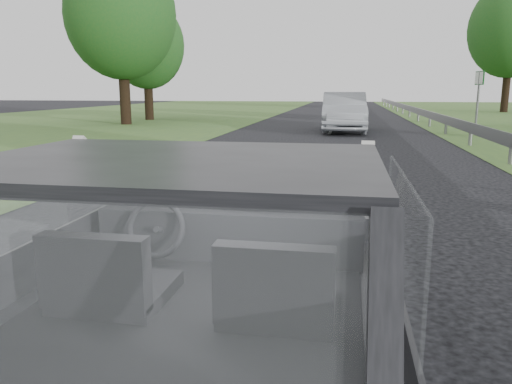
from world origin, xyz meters
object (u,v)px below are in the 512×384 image
at_px(subject_car, 207,286).
at_px(other_car, 344,112).
at_px(cat, 266,195).
at_px(highway_sign, 478,100).

relative_size(subject_car, other_car, 0.82).
bearing_deg(cat, subject_car, -113.21).
bearing_deg(subject_car, highway_sign, 73.67).
height_order(other_car, highway_sign, highway_sign).
relative_size(subject_car, cat, 6.51).
relative_size(other_car, highway_sign, 1.95).
relative_size(subject_car, highway_sign, 1.60).
height_order(subject_car, highway_sign, highway_sign).
relative_size(cat, other_car, 0.13).
height_order(cat, highway_sign, highway_sign).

